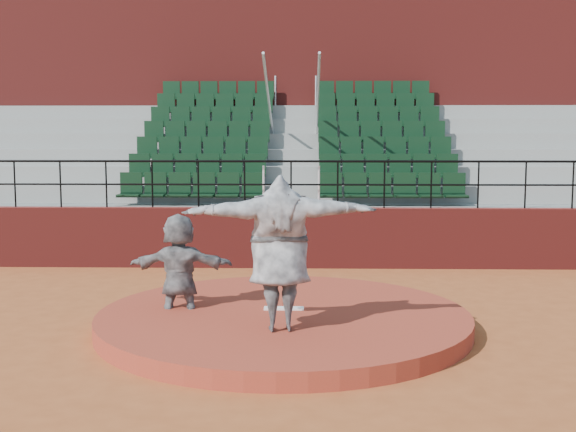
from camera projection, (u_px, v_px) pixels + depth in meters
name	position (u px, v px, depth m)	size (l,w,h in m)	color
ground	(284.00, 328.00, 10.71)	(90.00, 90.00, 0.00)	#A14D24
pitchers_mound	(284.00, 320.00, 10.70)	(5.50, 5.50, 0.25)	#9A3522
pitching_rubber	(284.00, 308.00, 10.83)	(0.60, 0.15, 0.03)	white
boundary_wall	(291.00, 238.00, 15.61)	(24.00, 0.30, 1.30)	maroon
wall_railing	(291.00, 174.00, 15.46)	(24.04, 0.05, 1.03)	black
seating_deck	(294.00, 189.00, 19.14)	(24.00, 5.97, 4.63)	gray
press_box_facade	(296.00, 113.00, 22.84)	(24.00, 3.00, 7.10)	maroon
pitcher	(280.00, 253.00, 9.59)	(2.57, 0.70, 2.09)	black
fielder	(180.00, 269.00, 10.87)	(1.57, 0.50, 1.69)	black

